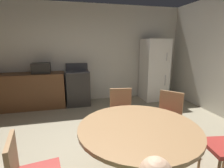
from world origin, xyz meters
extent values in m
plane|color=gray|center=(0.00, 0.00, 0.00)|extent=(14.00, 14.00, 0.00)
cube|color=beige|center=(0.00, 3.05, 1.35)|extent=(5.97, 0.12, 2.70)
cube|color=brown|center=(-1.65, 2.65, 0.45)|extent=(2.07, 0.60, 0.90)
cube|color=#2D2B28|center=(-0.26, 2.65, 0.45)|extent=(0.60, 0.60, 0.90)
cube|color=#38383D|center=(-0.26, 2.65, 0.91)|extent=(0.60, 0.60, 0.02)
cube|color=#38383D|center=(-0.26, 2.93, 1.01)|extent=(0.60, 0.04, 0.18)
cube|color=white|center=(1.95, 2.60, 0.88)|extent=(0.68, 0.66, 1.76)
cylinder|color=#B2B2B7|center=(2.13, 2.26, 1.28)|extent=(0.02, 0.02, 0.22)
cylinder|color=#B2B2B7|center=(2.13, 2.26, 0.63)|extent=(0.02, 0.02, 0.30)
cube|color=black|center=(-1.16, 2.65, 1.03)|extent=(0.44, 0.32, 0.26)
cylinder|color=#9E754C|center=(0.22, -0.41, 0.36)|extent=(0.14, 0.14, 0.72)
cylinder|color=#9E754C|center=(0.22, -0.41, 0.74)|extent=(1.30, 1.30, 0.04)
cylinder|color=#9E754C|center=(1.10, -0.38, 0.21)|extent=(0.03, 0.03, 0.43)
cube|color=#9E2D28|center=(1.24, -0.58, 0.45)|extent=(0.46, 0.46, 0.05)
cube|color=#9E754C|center=(-0.97, -0.59, 0.66)|extent=(0.09, 0.38, 0.42)
cylinder|color=#9E754C|center=(0.50, 0.41, 0.21)|extent=(0.03, 0.03, 0.43)
cylinder|color=#9E754C|center=(0.17, 0.46, 0.21)|extent=(0.03, 0.03, 0.43)
cylinder|color=#9E754C|center=(0.55, 0.75, 0.21)|extent=(0.03, 0.03, 0.43)
cylinder|color=#9E754C|center=(0.21, 0.79, 0.21)|extent=(0.03, 0.03, 0.43)
cube|color=#9E2D28|center=(0.36, 0.60, 0.45)|extent=(0.45, 0.45, 0.05)
cube|color=#9E754C|center=(0.38, 0.78, 0.66)|extent=(0.38, 0.08, 0.42)
cylinder|color=#9E754C|center=(0.98, 0.03, 0.21)|extent=(0.03, 0.03, 0.43)
cylinder|color=#9E754C|center=(0.75, 0.28, 0.21)|extent=(0.03, 0.03, 0.43)
cylinder|color=#9E754C|center=(1.23, 0.25, 0.21)|extent=(0.03, 0.03, 0.43)
cylinder|color=#9E754C|center=(1.01, 0.51, 0.21)|extent=(0.03, 0.03, 0.43)
cube|color=#9E2D28|center=(0.99, 0.27, 0.45)|extent=(0.56, 0.56, 0.05)
cube|color=#9E754C|center=(1.13, 0.39, 0.66)|extent=(0.28, 0.31, 0.42)
camera|label=1|loc=(-0.46, -2.01, 1.62)|focal=27.83mm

